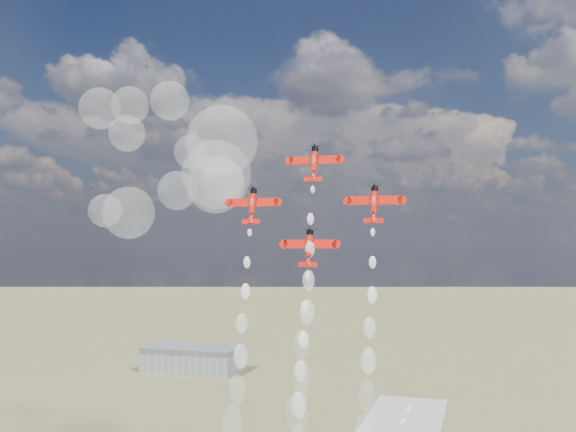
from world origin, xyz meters
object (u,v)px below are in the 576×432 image
(plane_right, at_px, (374,203))
(plane_slot, at_px, (309,247))
(hangar, at_px, (194,358))
(plane_left, at_px, (252,205))
(plane_lead, at_px, (314,163))

(plane_right, xyz_separation_m, plane_slot, (-15.23, -2.51, -10.36))
(hangar, height_order, plane_left, plane_left)
(hangar, bearing_deg, plane_right, -54.70)
(hangar, distance_m, plane_slot, 220.86)
(plane_left, relative_size, plane_right, 1.00)
(plane_lead, xyz_separation_m, plane_left, (-15.23, -2.51, -10.36))
(plane_lead, bearing_deg, hangar, 122.27)
(plane_lead, xyz_separation_m, plane_right, (15.23, -2.51, -10.36))
(plane_lead, xyz_separation_m, plane_slot, (0.00, -5.03, -20.72))
(plane_right, bearing_deg, plane_slot, -170.63)
(plane_right, height_order, plane_slot, plane_right)
(plane_slot, bearing_deg, plane_right, 9.37)
(plane_right, bearing_deg, plane_left, 180.00)
(plane_left, xyz_separation_m, plane_right, (30.46, 0.00, 0.00))
(plane_right, distance_m, plane_slot, 18.59)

